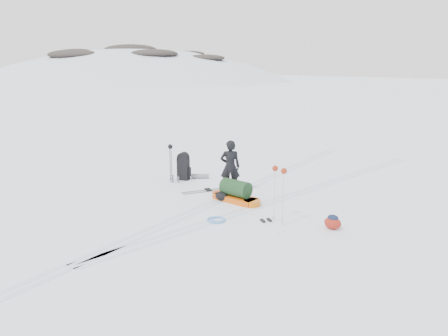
% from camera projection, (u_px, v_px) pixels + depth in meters
% --- Properties ---
extents(ground, '(200.00, 200.00, 0.00)m').
position_uv_depth(ground, '(216.00, 202.00, 12.43)').
color(ground, white).
rests_on(ground, ground).
extents(ski_tracks, '(3.38, 17.97, 0.01)m').
position_uv_depth(ski_tracks, '(252.00, 198.00, 12.72)').
color(ski_tracks, silver).
rests_on(ski_tracks, ground).
extents(skier, '(0.70, 0.68, 1.63)m').
position_uv_depth(skier, '(230.00, 167.00, 13.06)').
color(skier, black).
rests_on(skier, ground).
extents(pulk_sled, '(1.66, 0.57, 0.63)m').
position_uv_depth(pulk_sled, '(236.00, 193.00, 12.39)').
color(pulk_sled, '#D6550C').
rests_on(pulk_sled, ground).
extents(expedition_rucksack, '(0.84, 0.89, 0.94)m').
position_uv_depth(expedition_rucksack, '(186.00, 167.00, 14.65)').
color(expedition_rucksack, black).
rests_on(expedition_rucksack, ground).
extents(ski_poles_black, '(0.15, 0.19, 1.26)m').
position_uv_depth(ski_poles_black, '(170.00, 151.00, 14.26)').
color(ski_poles_black, black).
rests_on(ski_poles_black, ground).
extents(ski_poles_silver, '(0.45, 0.24, 1.44)m').
position_uv_depth(ski_poles_silver, '(279.00, 176.00, 10.48)').
color(ski_poles_silver, silver).
rests_on(ski_poles_silver, ground).
extents(touring_skis_grey, '(1.04, 1.59, 0.06)m').
position_uv_depth(touring_skis_grey, '(208.00, 190.00, 13.46)').
color(touring_skis_grey, gray).
rests_on(touring_skis_grey, ground).
extents(touring_skis_white, '(1.69, 1.18, 0.07)m').
position_uv_depth(touring_skis_white, '(266.00, 221.00, 10.86)').
color(touring_skis_white, white).
rests_on(touring_skis_white, ground).
extents(rope_coil, '(0.49, 0.49, 0.06)m').
position_uv_depth(rope_coil, '(217.00, 220.00, 10.94)').
color(rope_coil, '#5593CE').
rests_on(rope_coil, ground).
extents(small_daypack, '(0.51, 0.46, 0.35)m').
position_uv_depth(small_daypack, '(333.00, 222.00, 10.37)').
color(small_daypack, maroon).
rests_on(small_daypack, ground).
extents(thermos_pair, '(0.23, 0.18, 0.25)m').
position_uv_depth(thermos_pair, '(175.00, 179.00, 14.35)').
color(thermos_pair, '#595B60').
rests_on(thermos_pair, ground).
extents(stuff_sack, '(0.49, 0.43, 0.25)m').
position_uv_depth(stuff_sack, '(222.00, 196.00, 12.50)').
color(stuff_sack, black).
rests_on(stuff_sack, ground).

